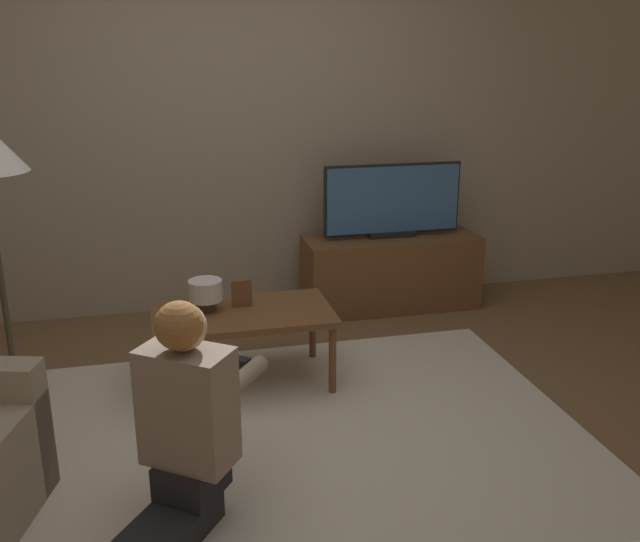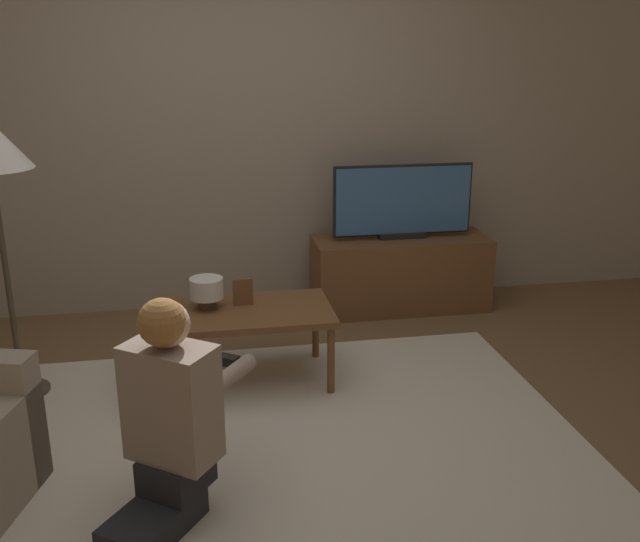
{
  "view_description": "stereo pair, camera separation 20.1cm",
  "coord_description": "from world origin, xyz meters",
  "views": [
    {
      "loc": [
        -0.51,
        -2.91,
        1.8
      ],
      "look_at": [
        0.33,
        0.56,
        0.65
      ],
      "focal_mm": 40.0,
      "sensor_mm": 36.0,
      "label": 1
    },
    {
      "loc": [
        -0.32,
        -2.95,
        1.8
      ],
      "look_at": [
        0.33,
        0.56,
        0.65
      ],
      "focal_mm": 40.0,
      "sensor_mm": 36.0,
      "label": 2
    }
  ],
  "objects": [
    {
      "name": "picture_frame",
      "position": [
        -0.07,
        0.71,
        0.5
      ],
      "size": [
        0.11,
        0.01,
        0.15
      ],
      "color": "brown",
      "rests_on": "coffee_table"
    },
    {
      "name": "wall_back",
      "position": [
        0.0,
        1.93,
        1.3
      ],
      "size": [
        10.0,
        0.06,
        2.6
      ],
      "color": "tan",
      "rests_on": "ground_plane"
    },
    {
      "name": "table_lamp",
      "position": [
        -0.27,
        0.69,
        0.53
      ],
      "size": [
        0.18,
        0.18,
        0.17
      ],
      "color": "#4C3823",
      "rests_on": "coffee_table"
    },
    {
      "name": "tv_stand",
      "position": [
        1.09,
        1.6,
        0.26
      ],
      "size": [
        1.21,
        0.43,
        0.51
      ],
      "color": "brown",
      "rests_on": "ground_plane"
    },
    {
      "name": "coffee_table",
      "position": [
        -0.08,
        0.64,
        0.39
      ],
      "size": [
        0.95,
        0.55,
        0.43
      ],
      "color": "brown",
      "rests_on": "ground_plane"
    },
    {
      "name": "rug",
      "position": [
        0.0,
        0.0,
        0.01
      ],
      "size": [
        2.89,
        2.09,
        0.02
      ],
      "color": "beige",
      "rests_on": "ground_plane"
    },
    {
      "name": "tv",
      "position": [
        1.09,
        1.6,
        0.77
      ],
      "size": [
        0.96,
        0.08,
        0.51
      ],
      "color": "black",
      "rests_on": "tv_stand"
    },
    {
      "name": "person_kneeling",
      "position": [
        -0.44,
        -0.49,
        0.46
      ],
      "size": [
        0.65,
        0.76,
        0.91
      ],
      "rotation": [
        0.0,
        0.0,
        2.51
      ],
      "color": "#232328",
      "rests_on": "rug"
    },
    {
      "name": "ground_plane",
      "position": [
        0.0,
        0.0,
        0.0
      ],
      "size": [
        10.0,
        10.0,
        0.0
      ],
      "primitive_type": "plane",
      "color": "brown"
    }
  ]
}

